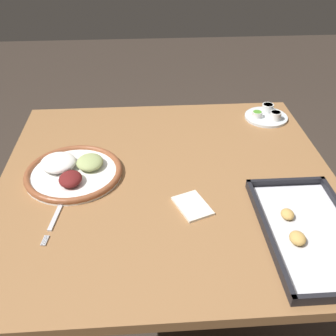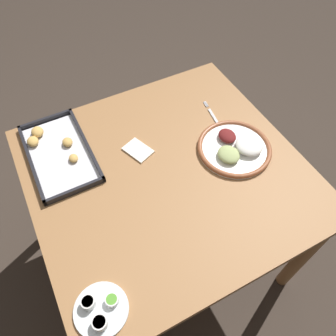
{
  "view_description": "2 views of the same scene",
  "coord_description": "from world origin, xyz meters",
  "px_view_note": "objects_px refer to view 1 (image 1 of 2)",
  "views": [
    {
      "loc": [
        0.98,
        -0.07,
        1.5
      ],
      "look_at": [
        -0.01,
        0.0,
        0.8
      ],
      "focal_mm": 42.0,
      "sensor_mm": 36.0,
      "label": 1
    },
    {
      "loc": [
        -0.67,
        0.34,
        1.82
      ],
      "look_at": [
        -0.01,
        0.0,
        0.8
      ],
      "focal_mm": 35.0,
      "sensor_mm": 36.0,
      "label": 2
    }
  ],
  "objects_px": {
    "fork": "(57,213)",
    "baking_tray": "(314,235)",
    "dinner_plate": "(73,171)",
    "napkin": "(192,206)",
    "saucer_plate": "(267,115)"
  },
  "relations": [
    {
      "from": "fork",
      "to": "baking_tray",
      "type": "bearing_deg",
      "value": 86.12
    },
    {
      "from": "dinner_plate",
      "to": "napkin",
      "type": "relative_size",
      "value": 2.25
    },
    {
      "from": "fork",
      "to": "baking_tray",
      "type": "height_order",
      "value": "baking_tray"
    },
    {
      "from": "saucer_plate",
      "to": "baking_tray",
      "type": "bearing_deg",
      "value": -5.16
    },
    {
      "from": "dinner_plate",
      "to": "saucer_plate",
      "type": "height_order",
      "value": "dinner_plate"
    },
    {
      "from": "dinner_plate",
      "to": "baking_tray",
      "type": "bearing_deg",
      "value": 63.63
    },
    {
      "from": "napkin",
      "to": "dinner_plate",
      "type": "bearing_deg",
      "value": -116.8
    },
    {
      "from": "dinner_plate",
      "to": "baking_tray",
      "type": "relative_size",
      "value": 0.72
    },
    {
      "from": "fork",
      "to": "napkin",
      "type": "relative_size",
      "value": 1.63
    },
    {
      "from": "dinner_plate",
      "to": "fork",
      "type": "height_order",
      "value": "dinner_plate"
    },
    {
      "from": "baking_tray",
      "to": "napkin",
      "type": "xyz_separation_m",
      "value": [
        -0.14,
        -0.29,
        -0.01
      ]
    },
    {
      "from": "fork",
      "to": "napkin",
      "type": "bearing_deg",
      "value": 98.39
    },
    {
      "from": "fork",
      "to": "saucer_plate",
      "type": "height_order",
      "value": "saucer_plate"
    },
    {
      "from": "baking_tray",
      "to": "napkin",
      "type": "bearing_deg",
      "value": -115.86
    },
    {
      "from": "baking_tray",
      "to": "napkin",
      "type": "distance_m",
      "value": 0.33
    }
  ]
}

